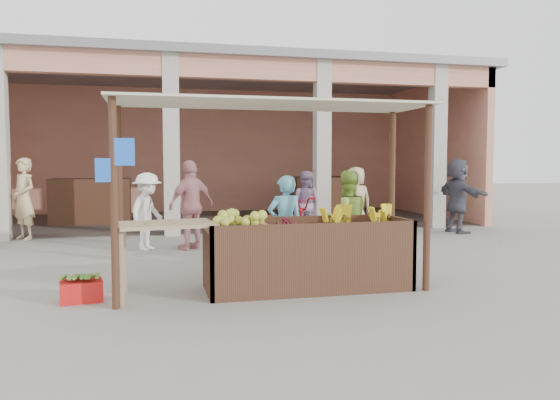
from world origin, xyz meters
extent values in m
plane|color=gray|center=(0.00, 0.00, 0.00)|extent=(60.00, 60.00, 0.00)
cube|color=tan|center=(0.00, 11.40, 2.00)|extent=(14.00, 0.20, 4.00)
cube|color=tan|center=(6.90, 8.50, 2.00)|extent=(0.20, 6.00, 4.00)
cube|color=tan|center=(0.00, 5.65, 3.75)|extent=(14.00, 0.30, 0.50)
cube|color=slate|center=(0.00, 8.50, 4.10)|extent=(14.40, 6.40, 0.20)
cube|color=#BAB5AA|center=(-1.00, 5.65, 2.00)|extent=(0.35, 0.35, 4.00)
cube|color=#BAB5AA|center=(2.50, 5.65, 2.00)|extent=(0.35, 0.35, 4.00)
cube|color=#BAB5AA|center=(5.50, 5.65, 2.00)|extent=(0.35, 0.35, 4.00)
cube|color=#4B2D1E|center=(-3.00, 8.50, 0.60)|extent=(2.00, 1.20, 1.20)
cube|color=#4B2D1E|center=(3.50, 8.50, 0.60)|extent=(2.00, 1.20, 1.20)
cube|color=#4B2D1E|center=(0.50, 0.00, 0.40)|extent=(2.60, 0.95, 0.80)
cylinder|color=#4B2D1E|center=(-1.85, -0.45, 1.18)|extent=(0.09, 0.09, 2.35)
cylinder|color=#4B2D1E|center=(1.95, -0.45, 1.18)|extent=(0.09, 0.09, 2.35)
cylinder|color=#4B2D1E|center=(-1.85, 0.60, 1.18)|extent=(0.09, 0.09, 2.35)
cylinder|color=#4B2D1E|center=(1.95, 0.60, 1.18)|extent=(0.09, 0.09, 2.35)
cube|color=beige|center=(0.05, 0.08, 2.37)|extent=(4.00, 1.35, 0.03)
cube|color=blue|center=(-1.73, -0.45, 1.75)|extent=(0.22, 0.08, 0.30)
cube|color=blue|center=(-1.95, -0.45, 1.55)|extent=(0.18, 0.07, 0.26)
cube|color=olive|center=(-0.42, 0.00, 0.83)|extent=(0.79, 0.68, 0.06)
ellipsoid|color=gold|center=(-0.42, 0.00, 0.93)|extent=(0.67, 0.59, 0.15)
ellipsoid|color=maroon|center=(0.19, 0.00, 0.88)|extent=(0.49, 0.40, 0.15)
cube|color=tan|center=(-1.28, -0.06, 0.89)|extent=(1.21, 0.88, 0.04)
cube|color=tan|center=(-1.79, -0.39, 0.44)|extent=(0.06, 0.06, 0.87)
cube|color=tan|center=(-0.77, -0.39, 0.44)|extent=(0.06, 0.06, 0.87)
cube|color=tan|center=(-1.79, 0.26, 0.44)|extent=(0.06, 0.06, 0.87)
cube|color=tan|center=(-0.77, 0.26, 0.44)|extent=(0.06, 0.06, 0.87)
cube|color=red|center=(-2.27, -0.01, 0.12)|extent=(0.52, 0.41, 0.25)
ellipsoid|color=maroon|center=(2.62, 5.17, 0.30)|extent=(0.44, 0.44, 0.60)
ellipsoid|color=maroon|center=(2.97, 5.22, 0.30)|extent=(0.44, 0.44, 0.60)
ellipsoid|color=maroon|center=(2.80, 5.46, 0.30)|extent=(0.44, 0.44, 0.60)
ellipsoid|color=maroon|center=(2.42, 5.32, 0.30)|extent=(0.44, 0.44, 0.60)
imported|color=#5BADC9|center=(0.42, 0.85, 0.77)|extent=(0.62, 0.48, 1.55)
imported|color=#94BE42|center=(1.42, 1.03, 0.80)|extent=(0.77, 0.45, 1.59)
imported|color=#A9101B|center=(0.60, 2.13, 0.55)|extent=(1.52, 2.21, 1.10)
imported|color=white|center=(-1.52, 3.65, 0.78)|extent=(0.94, 1.11, 1.56)
imported|color=tan|center=(-0.72, 3.54, 0.89)|extent=(1.18, 1.05, 1.78)
imported|color=tan|center=(2.94, 4.58, 0.85)|extent=(0.86, 0.59, 1.70)
imported|color=#484753|center=(5.45, 4.58, 0.91)|extent=(0.83, 1.73, 1.82)
imported|color=#D9B781|center=(-4.06, 5.66, 0.90)|extent=(0.83, 0.83, 1.80)
imported|color=gray|center=(1.82, 4.72, 0.79)|extent=(0.89, 0.78, 1.58)
camera|label=1|loc=(-1.45, -6.71, 1.64)|focal=35.00mm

